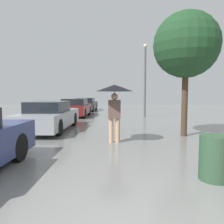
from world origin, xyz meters
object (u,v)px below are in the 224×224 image
object	(u,v)px
parked_car_third	(75,108)
street_lamp	(145,77)
parked_car_second	(50,116)
tree	(186,45)
parked_car_farthest	(86,104)
pedestrian	(114,95)
trash_bin	(215,158)

from	to	relation	value
parked_car_third	street_lamp	bearing A→B (deg)	-6.67
parked_car_second	tree	bearing A→B (deg)	-12.71
parked_car_farthest	street_lamp	distance (m)	7.69
pedestrian	parked_car_second	distance (m)	3.78
parked_car_third	street_lamp	size ratio (longest dim) A/B	0.82
parked_car_second	parked_car_farthest	distance (m)	10.99
tree	street_lamp	xyz separation A→B (m)	(-0.66, 6.52, -0.60)
parked_car_farthest	tree	world-z (taller)	tree
pedestrian	trash_bin	distance (m)	3.65
parked_car_second	tree	distance (m)	6.07
parked_car_second	pedestrian	bearing A→B (deg)	-40.11
street_lamp	parked_car_second	bearing A→B (deg)	-131.19
pedestrian	parked_car_third	xyz separation A→B (m)	(-2.88, 8.23, -0.93)
street_lamp	trash_bin	distance (m)	10.87
pedestrian	tree	size ratio (longest dim) A/B	0.41
parked_car_farthest	parked_car_third	bearing A→B (deg)	-89.54
pedestrian	trash_bin	xyz separation A→B (m)	(1.85, -2.95, -1.11)
pedestrian	trash_bin	bearing A→B (deg)	-57.94
parked_car_farthest	street_lamp	world-z (taller)	street_lamp
trash_bin	parked_car_second	bearing A→B (deg)	131.20
street_lamp	pedestrian	bearing A→B (deg)	-103.55
parked_car_second	street_lamp	world-z (taller)	street_lamp
parked_car_third	parked_car_farthest	distance (m)	5.12
parked_car_farthest	tree	bearing A→B (deg)	-65.97
tree	parked_car_farthest	bearing A→B (deg)	114.03
pedestrian	parked_car_second	world-z (taller)	pedestrian
parked_car_second	street_lamp	size ratio (longest dim) A/B	0.92
pedestrian	tree	xyz separation A→B (m)	(2.51, 1.16, 1.73)
parked_car_second	tree	xyz separation A→B (m)	(5.32, -1.20, 2.66)
tree	parked_car_third	bearing A→B (deg)	127.33
parked_car_third	parked_car_farthest	size ratio (longest dim) A/B	0.91
parked_car_third	parked_car_second	bearing A→B (deg)	-89.27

